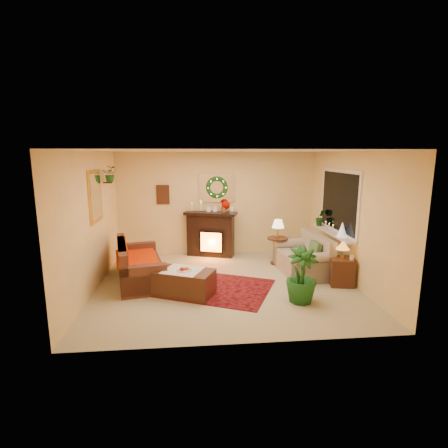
{
  "coord_description": "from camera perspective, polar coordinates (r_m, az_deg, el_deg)",
  "views": [
    {
      "loc": [
        -0.67,
        -6.55,
        2.53
      ],
      "look_at": [
        0.0,
        0.35,
        1.15
      ],
      "focal_mm": 28.0,
      "sensor_mm": 36.0,
      "label": 1
    }
  ],
  "objects": [
    {
      "name": "mini_tree",
      "position": [
        7.46,
        18.74,
        -0.88
      ],
      "size": [
        0.21,
        0.21,
        0.31
      ],
      "primitive_type": "cone",
      "color": "white",
      "rests_on": "window_sill"
    },
    {
      "name": "mantel_candle_b",
      "position": [
        8.71,
        -3.76,
        2.85
      ],
      "size": [
        0.06,
        0.06,
        0.19
      ],
      "primitive_type": "cylinder",
      "color": "white",
      "rests_on": "fireplace"
    },
    {
      "name": "window_frame",
      "position": [
        7.83,
        18.29,
        3.5
      ],
      "size": [
        0.03,
        1.86,
        1.36
      ],
      "primitive_type": "cube",
      "color": "white",
      "rests_on": "wall_right"
    },
    {
      "name": "mantel_mirror",
      "position": [
        8.85,
        -1.18,
        5.88
      ],
      "size": [
        0.92,
        0.02,
        0.72
      ],
      "primitive_type": "cube",
      "color": "white",
      "rests_on": "wall_back"
    },
    {
      "name": "loveseat",
      "position": [
        7.75,
        12.64,
        -4.82
      ],
      "size": [
        0.95,
        1.51,
        0.84
      ],
      "primitive_type": "cube",
      "rotation": [
        0.0,
        0.0,
        0.08
      ],
      "color": "gray",
      "rests_on": "floor"
    },
    {
      "name": "floor",
      "position": [
        7.06,
        0.28,
        -9.76
      ],
      "size": [
        5.0,
        5.0,
        0.0
      ],
      "primitive_type": "plane",
      "color": "beige",
      "rests_on": "ground"
    },
    {
      "name": "wall_back",
      "position": [
        8.91,
        -1.18,
        3.33
      ],
      "size": [
        5.0,
        5.0,
        0.0
      ],
      "primitive_type": "plane",
      "color": "#EFD88C",
      "rests_on": "ground"
    },
    {
      "name": "wall_front",
      "position": [
        4.53,
        3.18,
        -4.56
      ],
      "size": [
        5.0,
        5.0,
        0.0
      ],
      "primitive_type": "plane",
      "color": "#EFD88C",
      "rests_on": "ground"
    },
    {
      "name": "red_throw",
      "position": [
        7.46,
        -14.1,
        -5.25
      ],
      "size": [
        0.81,
        1.31,
        0.02
      ],
      "primitive_type": "cube",
      "color": "red",
      "rests_on": "sofa"
    },
    {
      "name": "wall_art",
      "position": [
        8.86,
        -9.94,
        4.74
      ],
      "size": [
        0.32,
        0.03,
        0.48
      ],
      "primitive_type": "cube",
      "color": "#381E11",
      "rests_on": "wall_back"
    },
    {
      "name": "window_glass",
      "position": [
        7.83,
        18.19,
        3.5
      ],
      "size": [
        0.02,
        1.7,
        1.22
      ],
      "primitive_type": "cube",
      "color": "black",
      "rests_on": "wall_right"
    },
    {
      "name": "sofa",
      "position": [
        7.31,
        -13.56,
        -5.76
      ],
      "size": [
        1.21,
        2.02,
        0.81
      ],
      "primitive_type": "cube",
      "rotation": [
        0.0,
        0.0,
        0.21
      ],
      "color": "brown",
      "rests_on": "floor"
    },
    {
      "name": "wreath",
      "position": [
        8.81,
        -1.16,
        5.98
      ],
      "size": [
        0.55,
        0.11,
        0.55
      ],
      "primitive_type": "torus",
      "rotation": [
        1.57,
        0.0,
        0.0
      ],
      "color": "#194719",
      "rests_on": "wall_back"
    },
    {
      "name": "ceiling",
      "position": [
        6.59,
        0.3,
        11.86
      ],
      "size": [
        5.0,
        5.0,
        0.0
      ],
      "primitive_type": "plane",
      "color": "white",
      "rests_on": "ground"
    },
    {
      "name": "poinsettia",
      "position": [
        8.7,
        0.3,
        3.14
      ],
      "size": [
        0.21,
        0.21,
        0.21
      ],
      "primitive_type": "sphere",
      "color": "#A30C00",
      "rests_on": "fireplace"
    },
    {
      "name": "sill_plant",
      "position": [
        8.47,
        15.47,
        1.02
      ],
      "size": [
        0.29,
        0.23,
        0.52
      ],
      "primitive_type": "imported",
      "color": "#155619",
      "rests_on": "window_sill"
    },
    {
      "name": "lamp_cream",
      "position": [
        8.17,
        8.81,
        -0.53
      ],
      "size": [
        0.28,
        0.28,
        0.43
      ],
      "primitive_type": "cone",
      "color": "beige",
      "rests_on": "side_table_round"
    },
    {
      "name": "mantel_candle_a",
      "position": [
        8.7,
        -5.29,
        2.82
      ],
      "size": [
        0.06,
        0.06,
        0.17
      ],
      "primitive_type": "cylinder",
      "color": "beige",
      "rests_on": "fireplace"
    },
    {
      "name": "floor_palm",
      "position": [
        6.25,
        12.53,
        -8.47
      ],
      "size": [
        1.82,
        1.82,
        2.91
      ],
      "primitive_type": "imported",
      "rotation": [
        0.0,
        0.0,
        0.12
      ],
      "color": "#163318",
      "rests_on": "floor"
    },
    {
      "name": "area_rug",
      "position": [
        6.87,
        -1.78,
        -10.32
      ],
      "size": [
        2.6,
        2.33,
        0.01
      ],
      "primitive_type": "cube",
      "rotation": [
        0.0,
        0.0,
        -0.43
      ],
      "color": "#430D0D",
      "rests_on": "floor"
    },
    {
      "name": "wall_left",
      "position": [
        6.92,
        -20.79,
        0.26
      ],
      "size": [
        4.5,
        4.5,
        0.0
      ],
      "primitive_type": "plane",
      "color": "#EFD88C",
      "rests_on": "ground"
    },
    {
      "name": "window_sill",
      "position": [
        7.91,
        17.29,
        -1.38
      ],
      "size": [
        0.22,
        1.86,
        0.04
      ],
      "primitive_type": "cube",
      "color": "white",
      "rests_on": "wall_right"
    },
    {
      "name": "gold_mirror",
      "position": [
        7.13,
        -20.27,
        4.28
      ],
      "size": [
        0.03,
        0.84,
        1.0
      ],
      "primitive_type": "cube",
      "color": "gold",
      "rests_on": "wall_left"
    },
    {
      "name": "fruit_bowl",
      "position": [
        6.42,
        -6.47,
        -7.75
      ],
      "size": [
        0.28,
        0.28,
        0.06
      ],
      "primitive_type": "cylinder",
      "color": "beige",
      "rests_on": "coffee_table"
    },
    {
      "name": "wall_right",
      "position": [
        7.38,
        19.98,
        0.98
      ],
      "size": [
        4.5,
        4.5,
        0.0
      ],
      "primitive_type": "plane",
      "color": "#EFD88C",
      "rests_on": "ground"
    },
    {
      "name": "end_table_square",
      "position": [
        7.31,
        18.57,
        -7.38
      ],
      "size": [
        0.51,
        0.51,
        0.54
      ],
      "primitive_type": "cube",
      "rotation": [
        0.0,
        0.0,
        -0.18
      ],
      "color": "#37210D",
      "rests_on": "floor"
    },
    {
      "name": "hanging_plant",
      "position": [
        7.81,
        -18.0,
        6.6
      ],
      "size": [
        0.33,
        0.28,
        0.36
      ],
      "primitive_type": "imported",
      "color": "#194719",
      "rests_on": "wall_left"
    },
    {
      "name": "side_table_round",
      "position": [
        8.3,
        8.7,
        -4.28
      ],
      "size": [
        0.5,
        0.5,
        0.63
      ],
      "primitive_type": "cylinder",
      "rotation": [
        0.0,
        0.0,
        -0.02
      ],
      "color": "#512218",
      "rests_on": "floor"
    },
    {
      "name": "lamp_tiffany",
      "position": [
        7.15,
        18.81,
        -3.82
      ],
      "size": [
        0.26,
        0.26,
        0.38
      ],
      "primitive_type": "cone",
      "color": "#DA620D",
      "rests_on": "end_table_square"
    },
    {
      "name": "coffee_table",
      "position": [
        6.53,
        -6.71,
        -9.63
      ],
      "size": [
        1.25,
        1.0,
        0.46
      ],
      "primitive_type": "cube",
      "rotation": [
        0.0,
        0.0,
        -0.42
      ],
      "color": "black",
      "rests_on": "floor"
    },
    {
      "name": "fireplace",
      "position": [
        8.83,
        -2.19,
        -1.7
      ],
      "size": [
        1.21,
        0.71,
        1.06
      ],
      "primitive_type": "cube",
      "rotation": [
        0.0,
        0.0,
        -0.32
      ],
      "color": "black",
      "rests_on": "floor"
    }
  ]
}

